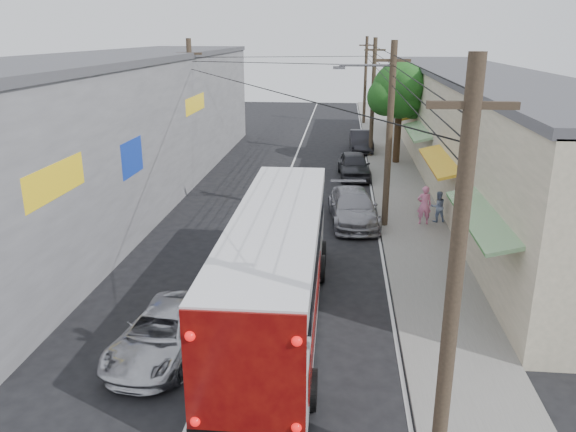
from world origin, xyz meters
name	(u,v)px	position (x,y,z in m)	size (l,w,h in m)	color
ground	(198,400)	(0.00, 0.00, 0.00)	(120.00, 120.00, 0.00)	black
sidewalk	(399,186)	(6.50, 20.00, 0.06)	(3.00, 80.00, 0.12)	slate
building_right	(479,127)	(10.99, 22.00, 3.15)	(7.09, 40.00, 6.25)	beige
building_left	(122,124)	(-8.50, 18.00, 3.65)	(7.20, 36.00, 7.25)	gray
utility_poles	(341,112)	(3.13, 20.33, 4.13)	(11.80, 45.28, 8.00)	#473828
street_tree	(401,92)	(6.87, 26.02, 4.67)	(4.40, 4.00, 6.60)	#3F2B19
coach_bus	(277,266)	(1.42, 4.13, 1.75)	(2.78, 11.78, 3.38)	silver
jeepney	(163,333)	(-1.40, 1.92, 0.62)	(2.04, 4.43, 1.23)	silver
parked_suv	(353,207)	(3.80, 13.54, 0.73)	(2.05, 5.04, 1.46)	gray
parked_car_mid	(354,165)	(3.97, 22.01, 0.75)	(1.77, 4.41, 1.50)	#27282C
parked_car_far	(361,141)	(4.60, 30.04, 0.74)	(1.56, 4.49, 1.48)	black
pedestrian_near	(424,205)	(6.93, 13.31, 0.99)	(0.64, 0.42, 1.74)	pink
pedestrian_far	(438,207)	(7.60, 13.67, 0.83)	(0.69, 0.54, 1.42)	#869CC3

